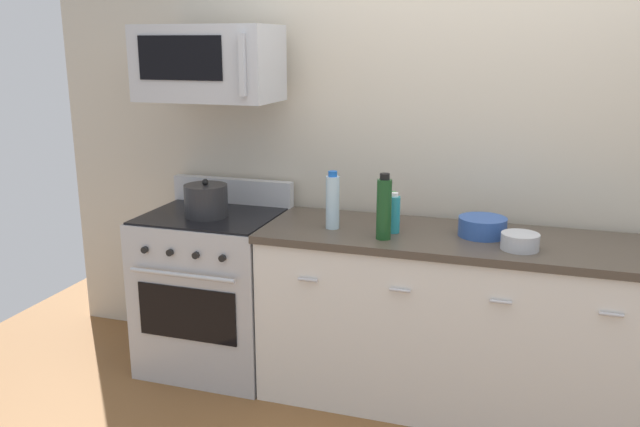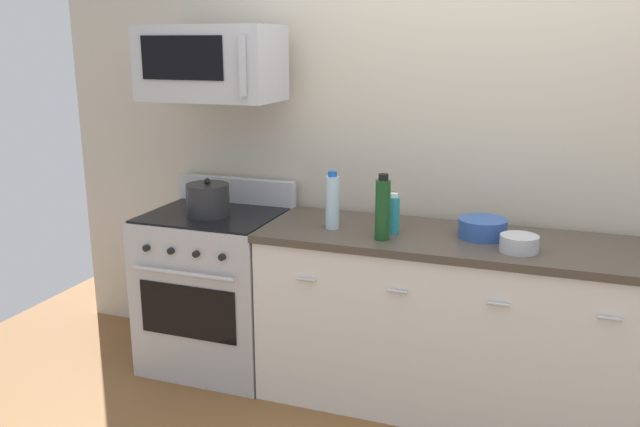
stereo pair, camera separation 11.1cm
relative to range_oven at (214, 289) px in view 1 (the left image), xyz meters
The scene contains 12 objects.
ground_plane 1.46m from the range_oven, ahead, with size 6.12×6.12×0.00m, color brown.
back_wall 1.69m from the range_oven, 16.42° to the left, with size 5.10×0.10×2.70m, color beige.
counter_unit 1.38m from the range_oven, ahead, with size 2.01×0.66×0.92m.
range_oven is the anchor object (origin of this frame).
microwave 1.28m from the range_oven, 89.71° to the left, with size 0.74×0.44×0.40m.
bottle_dish_soap 1.19m from the range_oven, ahead, with size 0.07×0.07×0.21m.
bottle_wine_green 1.20m from the range_oven, ahead, with size 0.07×0.07×0.33m.
bottle_water_clear 0.95m from the range_oven, ahead, with size 0.07×0.07×0.30m.
bottle_hot_sauce_red 1.16m from the range_oven, ahead, with size 0.05×0.05×0.18m.
bowl_steel_prep 1.75m from the range_oven, ahead, with size 0.18×0.18×0.08m.
bowl_blue_mixing 1.57m from the range_oven, ahead, with size 0.24×0.24×0.09m.
stockpot 0.55m from the range_oven, 90.00° to the right, with size 0.24×0.24×0.21m.
Camera 1 is at (0.31, -3.21, 1.86)m, focal length 36.89 mm.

